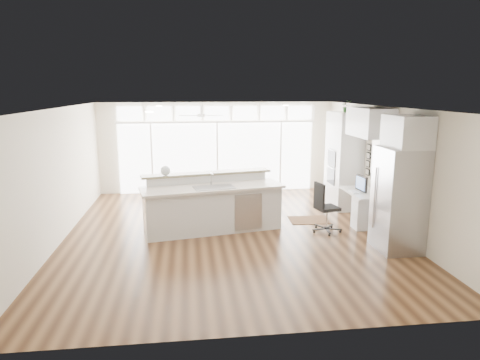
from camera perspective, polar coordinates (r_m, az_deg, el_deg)
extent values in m
cube|color=#3E2413|center=(9.40, -1.28, -7.12)|extent=(7.00, 8.00, 0.02)
cube|color=white|center=(8.89, -1.36, 9.63)|extent=(7.00, 8.00, 0.02)
cube|color=silver|center=(12.98, -3.08, 4.38)|extent=(7.00, 0.04, 2.70)
cube|color=silver|center=(5.21, 3.10, -7.26)|extent=(7.00, 0.04, 2.70)
cube|color=silver|center=(9.38, -23.12, 0.47)|extent=(0.04, 8.00, 2.70)
cube|color=silver|center=(10.01, 19.05, 1.46)|extent=(0.04, 8.00, 2.70)
cube|color=white|center=(12.97, -3.05, 3.03)|extent=(5.80, 0.06, 2.08)
cube|color=white|center=(12.83, -3.11, 8.91)|extent=(5.90, 0.06, 0.40)
cube|color=silver|center=(10.23, 18.20, 2.87)|extent=(0.04, 0.85, 0.85)
cube|color=white|center=(11.66, -5.21, 9.06)|extent=(1.16, 1.16, 0.32)
cube|color=white|center=(9.09, -1.49, 9.55)|extent=(3.40, 3.00, 0.02)
cube|color=silver|center=(11.52, 13.66, 2.58)|extent=(0.64, 1.20, 2.50)
cube|color=silver|center=(10.33, 16.11, -3.56)|extent=(0.72, 1.30, 0.76)
cube|color=silver|center=(10.02, 16.98, 7.38)|extent=(0.64, 1.30, 0.64)
cube|color=#A6A6AB|center=(8.73, 20.42, -2.47)|extent=(0.76, 0.90, 2.00)
cube|color=silver|center=(8.55, 21.42, 6.03)|extent=(0.64, 0.90, 0.60)
cube|color=black|center=(10.81, 16.77, 2.61)|extent=(0.06, 0.22, 0.80)
cube|color=silver|center=(9.40, -3.65, -3.17)|extent=(3.25, 1.73, 1.23)
cube|color=#371F11|center=(10.40, 9.21, -5.28)|extent=(0.96, 0.71, 0.01)
cube|color=black|center=(9.50, 11.56, -3.62)|extent=(0.67, 0.64, 1.10)
sphere|color=silver|center=(9.44, -9.90, 1.24)|extent=(0.27, 0.27, 0.22)
cube|color=black|center=(10.17, 15.89, -0.43)|extent=(0.12, 0.49, 0.40)
cube|color=silver|center=(10.14, 14.94, -1.51)|extent=(0.15, 0.36, 0.02)
imported|color=#2C622A|center=(11.39, 14.00, 9.37)|extent=(0.31, 0.33, 0.23)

